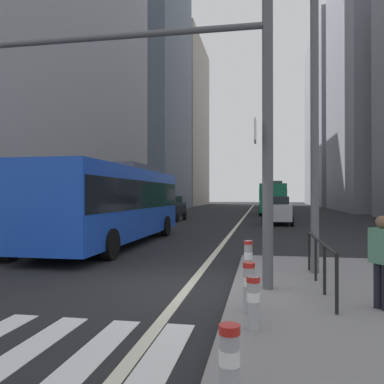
{
  "coord_description": "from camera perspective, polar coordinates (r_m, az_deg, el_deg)",
  "views": [
    {
      "loc": [
        1.62,
        -8.49,
        2.07
      ],
      "look_at": [
        -6.0,
        33.98,
        2.35
      ],
      "focal_mm": 36.53,
      "sensor_mm": 36.0,
      "label": 1
    }
  ],
  "objects": [
    {
      "name": "traffic_signal_gantry",
      "position": [
        8.68,
        -5.69,
        13.54
      ],
      "size": [
        7.12,
        0.65,
        6.0
      ],
      "color": "#515156",
      "rests_on": "median_island"
    },
    {
      "name": "office_tower_right_far",
      "position": [
        80.01,
        21.41,
        9.81
      ],
      "size": [
        12.02,
        25.29,
        32.35
      ],
      "primitive_type": "cube",
      "color": "gray",
      "rests_on": "ground"
    },
    {
      "name": "bollard_left",
      "position": [
        5.83,
        8.92,
        -15.3
      ],
      "size": [
        0.2,
        0.2,
        0.75
      ],
      "color": "#99999E",
      "rests_on": "median_island"
    },
    {
      "name": "car_oncoming_mid",
      "position": [
        30.72,
        -3.3,
        -2.39
      ],
      "size": [
        2.11,
        4.12,
        1.94
      ],
      "color": "black",
      "rests_on": "ground"
    },
    {
      "name": "pedestrian_railing",
      "position": [
        8.61,
        18.16,
        -8.45
      ],
      "size": [
        0.06,
        3.77,
        0.98
      ],
      "color": "black",
      "rests_on": "median_island"
    },
    {
      "name": "city_bus_red_distant",
      "position": [
        64.87,
        11.95,
        -0.56
      ],
      "size": [
        2.77,
        11.63,
        3.4
      ],
      "color": "#198456",
      "rests_on": "ground"
    },
    {
      "name": "city_bus_red_receding",
      "position": [
        42.1,
        11.75,
        -0.68
      ],
      "size": [
        2.91,
        11.07,
        3.4
      ],
      "color": "#198456",
      "rests_on": "ground"
    },
    {
      "name": "office_tower_left_near",
      "position": [
        34.17,
        -23.99,
        23.19
      ],
      "size": [
        12.41,
        24.24,
        31.42
      ],
      "primitive_type": "cube",
      "color": "#9E9EA3",
      "rests_on": "ground"
    },
    {
      "name": "bollard_front",
      "position": [
        3.81,
        5.49,
        -23.54
      ],
      "size": [
        0.2,
        0.2,
        0.76
      ],
      "color": "#99999E",
      "rests_on": "median_island"
    },
    {
      "name": "office_tower_left_mid",
      "position": [
        58.66,
        -8.58,
        20.68
      ],
      "size": [
        13.4,
        17.16,
        46.27
      ],
      "primitive_type": "cube",
      "color": "slate",
      "rests_on": "ground"
    },
    {
      "name": "street_lamp_post",
      "position": [
        10.55,
        17.45,
        17.36
      ],
      "size": [
        5.5,
        0.32,
        8.0
      ],
      "color": "#56565B",
      "rests_on": "median_island"
    },
    {
      "name": "ground_plane",
      "position": [
        28.61,
        6.92,
        -4.52
      ],
      "size": [
        160.0,
        160.0,
        0.0
      ],
      "primitive_type": "plane",
      "color": "black"
    },
    {
      "name": "bollard_back",
      "position": [
        8.95,
        8.23,
        -9.56
      ],
      "size": [
        0.2,
        0.2,
        0.89
      ],
      "color": "#99999E",
      "rests_on": "median_island"
    },
    {
      "name": "bollard_right",
      "position": [
        6.58,
        8.32,
        -13.27
      ],
      "size": [
        0.2,
        0.2,
        0.82
      ],
      "color": "#99999E",
      "rests_on": "median_island"
    },
    {
      "name": "office_tower_left_far",
      "position": [
        79.13,
        -2.9,
        9.86
      ],
      "size": [
        12.13,
        21.0,
        32.24
      ],
      "primitive_type": "cube",
      "color": "gray",
      "rests_on": "ground"
    },
    {
      "name": "sedan_white_oncoming",
      "position": [
        15.01,
        -24.62,
        -4.47
      ],
      "size": [
        2.06,
        4.31,
        1.94
      ],
      "color": "silver",
      "rests_on": "ground"
    },
    {
      "name": "crosswalk_stripes",
      "position": [
        5.59,
        -20.13,
        -22.06
      ],
      "size": [
        8.55,
        3.2,
        0.01
      ],
      "color": "silver",
      "rests_on": "ground"
    },
    {
      "name": "city_bus_blue_oncoming",
      "position": [
        16.4,
        -10.99,
        -1.19
      ],
      "size": [
        2.71,
        11.16,
        3.4
      ],
      "color": "blue",
      "rests_on": "ground"
    },
    {
      "name": "pedestrian_walking",
      "position": [
        7.36,
        26.01,
        -8.63
      ],
      "size": [
        0.41,
        0.45,
        1.57
      ],
      "color": "black",
      "rests_on": "median_island"
    },
    {
      "name": "car_receding_near",
      "position": [
        27.77,
        12.28,
        -2.59
      ],
      "size": [
        2.04,
        4.53,
        1.94
      ],
      "color": "silver",
      "rests_on": "ground"
    },
    {
      "name": "lane_centre_line",
      "position": [
        38.58,
        7.76,
        -3.43
      ],
      "size": [
        0.2,
        80.0,
        0.01
      ],
      "primitive_type": "cube",
      "color": "beige",
      "rests_on": "ground"
    }
  ]
}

